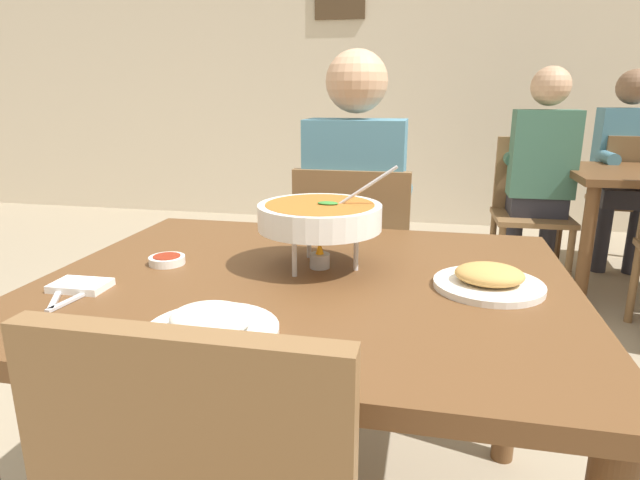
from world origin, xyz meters
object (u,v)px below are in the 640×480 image
(appetizer_plate, at_px, (489,280))
(patron_bg_left, at_px, (541,166))
(diner_main, at_px, (356,206))
(chair_bg_middle, at_px, (631,195))
(chair_diner_main, at_px, (354,267))
(curry_bowl, at_px, (320,217))
(patron_bg_middle, at_px, (626,159))
(dining_table_main, at_px, (307,317))
(sauce_dish, at_px, (167,260))
(rice_plate, at_px, (212,325))
(chair_bg_left, at_px, (530,203))

(appetizer_plate, xyz_separation_m, patron_bg_left, (0.50, 2.20, -0.02))
(diner_main, relative_size, chair_bg_middle, 1.46)
(chair_diner_main, height_order, diner_main, diner_main)
(appetizer_plate, height_order, chair_bg_middle, chair_bg_middle)
(patron_bg_left, bearing_deg, curry_bowl, -112.73)
(patron_bg_middle, bearing_deg, appetizer_plate, -112.54)
(dining_table_main, relative_size, patron_bg_middle, 0.93)
(chair_diner_main, xyz_separation_m, curry_bowl, (0.02, -0.71, 0.36))
(sauce_dish, relative_size, patron_bg_middle, 0.07)
(appetizer_plate, relative_size, patron_bg_middle, 0.18)
(chair_bg_middle, xyz_separation_m, patron_bg_middle, (-0.07, -0.02, 0.24))
(diner_main, height_order, curry_bowl, diner_main)
(dining_table_main, xyz_separation_m, chair_bg_middle, (1.58, 2.67, -0.13))
(diner_main, xyz_separation_m, patron_bg_left, (0.91, 1.39, 0.00))
(diner_main, bearing_deg, patron_bg_middle, 50.60)
(dining_table_main, relative_size, sauce_dish, 13.58)
(curry_bowl, distance_m, patron_bg_middle, 2.98)
(appetizer_plate, distance_m, patron_bg_left, 2.25)
(dining_table_main, xyz_separation_m, rice_plate, (-0.09, -0.34, 0.12))
(curry_bowl, xyz_separation_m, patron_bg_middle, (1.49, 2.58, -0.12))
(appetizer_plate, bearing_deg, dining_table_main, -178.76)
(chair_diner_main, height_order, appetizer_plate, chair_diner_main)
(patron_bg_middle, bearing_deg, chair_diner_main, -128.91)
(sauce_dish, distance_m, patron_bg_middle, 3.23)
(curry_bowl, relative_size, sauce_dish, 3.69)
(dining_table_main, xyz_separation_m, diner_main, (0.00, 0.82, 0.11))
(sauce_dish, height_order, patron_bg_left, patron_bg_left)
(sauce_dish, height_order, chair_bg_middle, chair_bg_middle)
(chair_diner_main, distance_m, patron_bg_middle, 2.42)
(curry_bowl, relative_size, appetizer_plate, 1.39)
(appetizer_plate, bearing_deg, chair_diner_main, 117.90)
(chair_bg_left, height_order, chair_bg_middle, same)
(chair_bg_middle, distance_m, patron_bg_left, 0.85)
(dining_table_main, distance_m, appetizer_plate, 0.43)
(patron_bg_middle, bearing_deg, rice_plate, -118.17)
(dining_table_main, xyz_separation_m, curry_bowl, (0.02, 0.07, 0.23))
(chair_bg_left, distance_m, patron_bg_middle, 0.78)
(dining_table_main, bearing_deg, curry_bowl, 78.35)
(patron_bg_left, relative_size, patron_bg_middle, 1.00)
(patron_bg_left, distance_m, patron_bg_middle, 0.75)
(chair_diner_main, bearing_deg, sauce_dish, -115.86)
(chair_bg_middle, relative_size, patron_bg_middle, 0.69)
(chair_diner_main, bearing_deg, diner_main, 90.00)
(chair_bg_left, relative_size, patron_bg_middle, 0.69)
(dining_table_main, height_order, chair_diner_main, chair_diner_main)
(dining_table_main, xyz_separation_m, patron_bg_left, (0.91, 2.20, 0.11))
(sauce_dish, bearing_deg, appetizer_plate, -1.07)
(rice_plate, bearing_deg, chair_diner_main, 85.21)
(patron_bg_left, bearing_deg, diner_main, -123.20)
(dining_table_main, height_order, sauce_dish, sauce_dish)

